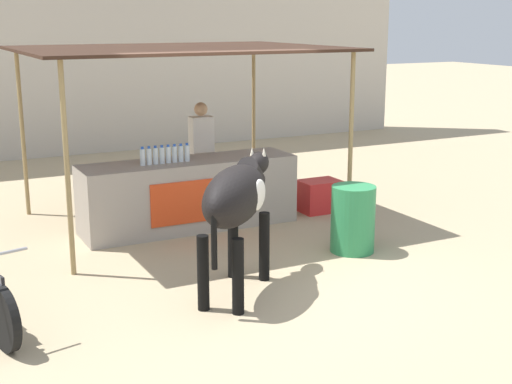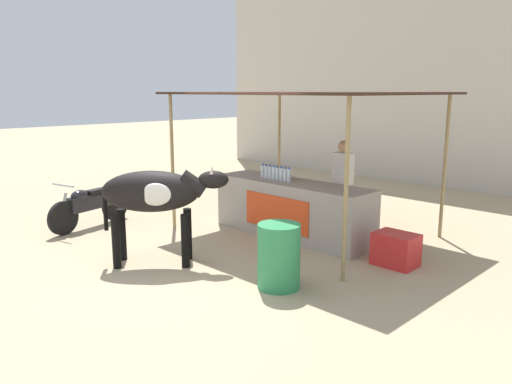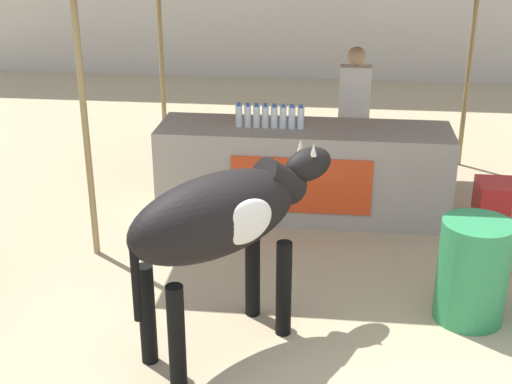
% 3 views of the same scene
% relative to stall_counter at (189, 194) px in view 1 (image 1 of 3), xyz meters
% --- Properties ---
extents(ground_plane, '(60.00, 60.00, 0.00)m').
position_rel_stall_counter_xyz_m(ground_plane, '(0.00, -2.20, -0.48)').
color(ground_plane, tan).
extents(building_wall_far, '(16.00, 0.50, 6.33)m').
position_rel_stall_counter_xyz_m(building_wall_far, '(0.00, 6.40, 2.69)').
color(building_wall_far, beige).
rests_on(building_wall_far, ground).
extents(stall_counter, '(3.00, 0.82, 0.96)m').
position_rel_stall_counter_xyz_m(stall_counter, '(0.00, 0.00, 0.00)').
color(stall_counter, '#9E9389').
rests_on(stall_counter, ground).
extents(stall_awning, '(4.20, 3.20, 2.47)m').
position_rel_stall_counter_xyz_m(stall_awning, '(0.00, 0.30, 1.90)').
color(stall_awning, '#382319').
rests_on(stall_awning, ground).
extents(water_bottle_row, '(0.70, 0.07, 0.25)m').
position_rel_stall_counter_xyz_m(water_bottle_row, '(-0.35, -0.05, 0.59)').
color(water_bottle_row, silver).
rests_on(water_bottle_row, stall_counter).
extents(vendor_behind_counter, '(0.34, 0.22, 1.65)m').
position_rel_stall_counter_xyz_m(vendor_behind_counter, '(0.51, 0.75, 0.37)').
color(vendor_behind_counter, '#383842').
rests_on(vendor_behind_counter, ground).
extents(cooler_box, '(0.60, 0.44, 0.48)m').
position_rel_stall_counter_xyz_m(cooler_box, '(2.07, -0.10, -0.24)').
color(cooler_box, red).
rests_on(cooler_box, ground).
extents(water_barrel, '(0.55, 0.55, 0.84)m').
position_rel_stall_counter_xyz_m(water_barrel, '(1.43, -1.90, -0.06)').
color(water_barrel, '#2D8C51').
rests_on(water_barrel, ground).
extents(cow, '(1.51, 1.58, 1.44)m').
position_rel_stall_counter_xyz_m(cow, '(-0.44, -2.48, 0.55)').
color(cow, black).
rests_on(cow, ground).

